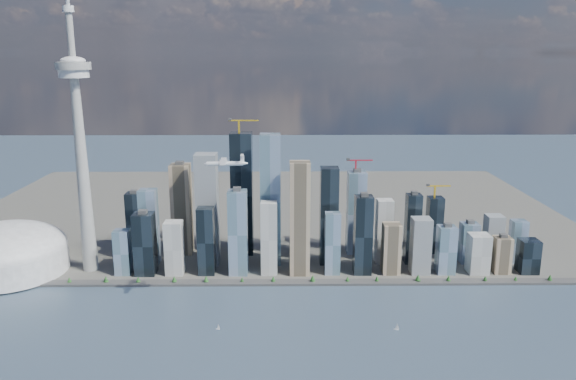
{
  "coord_description": "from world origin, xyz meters",
  "views": [
    {
      "loc": [
        39.48,
        -623.51,
        375.02
      ],
      "look_at": [
        48.03,
        260.0,
        158.97
      ],
      "focal_mm": 35.0,
      "sensor_mm": 36.0,
      "label": 1
    }
  ],
  "objects_px": {
    "dome_stadium": "(7,252)",
    "airplane": "(226,163)",
    "sailboat_west": "(218,328)",
    "sailboat_east": "(397,328)",
    "needle_tower": "(80,139)"
  },
  "relations": [
    {
      "from": "dome_stadium",
      "to": "airplane",
      "type": "relative_size",
      "value": 3.32
    },
    {
      "from": "dome_stadium",
      "to": "sailboat_west",
      "type": "relative_size",
      "value": 23.24
    },
    {
      "from": "dome_stadium",
      "to": "sailboat_east",
      "type": "relative_size",
      "value": 19.12
    },
    {
      "from": "sailboat_west",
      "to": "sailboat_east",
      "type": "relative_size",
      "value": 0.82
    },
    {
      "from": "airplane",
      "to": "sailboat_west",
      "type": "bearing_deg",
      "value": -117.15
    },
    {
      "from": "dome_stadium",
      "to": "sailboat_west",
      "type": "bearing_deg",
      "value": -28.22
    },
    {
      "from": "dome_stadium",
      "to": "sailboat_east",
      "type": "bearing_deg",
      "value": -18.41
    },
    {
      "from": "airplane",
      "to": "sailboat_west",
      "type": "relative_size",
      "value": 7.0
    },
    {
      "from": "needle_tower",
      "to": "sailboat_east",
      "type": "height_order",
      "value": "needle_tower"
    },
    {
      "from": "dome_stadium",
      "to": "needle_tower",
      "type": "bearing_deg",
      "value": 4.09
    },
    {
      "from": "airplane",
      "to": "sailboat_east",
      "type": "bearing_deg",
      "value": -12.35
    },
    {
      "from": "sailboat_east",
      "to": "needle_tower",
      "type": "bearing_deg",
      "value": 173.02
    },
    {
      "from": "needle_tower",
      "to": "airplane",
      "type": "relative_size",
      "value": 9.14
    },
    {
      "from": "airplane",
      "to": "sailboat_east",
      "type": "distance_m",
      "value": 329.16
    },
    {
      "from": "dome_stadium",
      "to": "airplane",
      "type": "distance_m",
      "value": 479.54
    }
  ]
}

